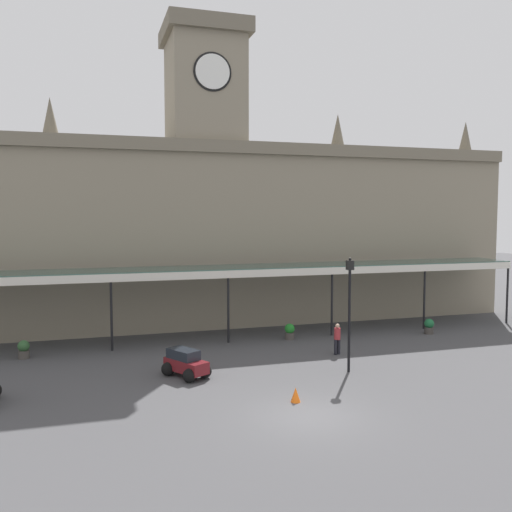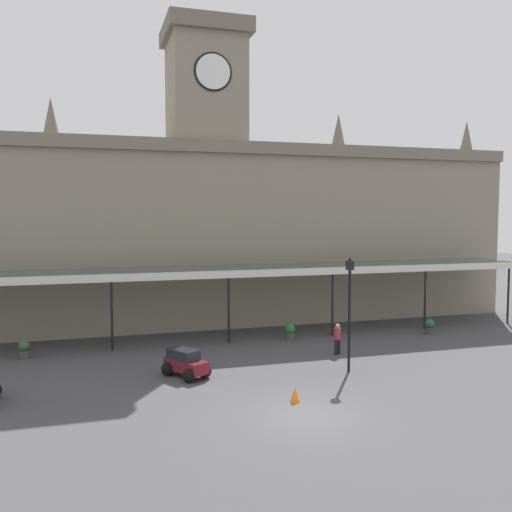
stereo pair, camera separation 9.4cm
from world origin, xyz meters
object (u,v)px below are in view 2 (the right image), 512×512
Objects in this scene: planter_near_kerb at (24,349)px; planter_by_canopy at (290,331)px; car_maroon_estate at (186,365)px; victorian_lamppost at (349,302)px; traffic_cone at (295,395)px; planter_forecourt_centre at (430,326)px; pedestrian_beside_cars at (337,338)px.

planter_by_canopy is (14.81, 0.05, 0.00)m from planter_near_kerb.
victorian_lamppost is (7.59, -1.48, 2.79)m from car_maroon_estate.
car_maroon_estate reaches higher than planter_by_canopy.
planter_near_kerb is at bearing 143.11° from car_maroon_estate.
planter_forecourt_centre is (12.56, 9.26, 0.20)m from traffic_cone.
car_maroon_estate is at bearing -36.89° from planter_near_kerb.
car_maroon_estate is at bearing -164.19° from planter_forecourt_centre.
planter_by_canopy is at bearing 70.76° from traffic_cone.
car_maroon_estate is 1.46× the size of pedestrian_beside_cars.
pedestrian_beside_cars is 8.28m from planter_forecourt_centre.
pedestrian_beside_cars is 1.74× the size of planter_by_canopy.
victorian_lamppost is (-0.88, -3.13, 2.45)m from pedestrian_beside_cars.
car_maroon_estate is 9.43m from planter_near_kerb.
planter_near_kerb is at bearing 137.26° from traffic_cone.
planter_by_canopy is (-0.32, 7.19, -2.87)m from victorian_lamppost.
planter_near_kerb is 14.81m from planter_by_canopy.
victorian_lamppost reaches higher than traffic_cone.
planter_near_kerb is (-15.13, 7.14, -2.87)m from victorian_lamppost.
planter_forecourt_centre is (23.74, -1.07, 0.00)m from planter_near_kerb.
pedestrian_beside_cars is 2.85× the size of traffic_cone.
planter_by_canopy is at bearing 38.17° from car_maroon_estate.
pedestrian_beside_cars reaches higher than car_maroon_estate.
car_maroon_estate is at bearing -141.83° from planter_by_canopy.
planter_near_kerb reaches higher than traffic_cone.
car_maroon_estate is 2.53× the size of planter_near_kerb.
pedestrian_beside_cars is 7.98m from traffic_cone.
pedestrian_beside_cars is 4.25m from planter_by_canopy.
pedestrian_beside_cars is 1.74× the size of planter_forecourt_centre.
traffic_cone is at bearing -127.35° from pedestrian_beside_cars.
planter_by_canopy is at bearing 0.19° from planter_near_kerb.
traffic_cone is 0.61× the size of planter_near_kerb.
victorian_lamppost is 5.70× the size of planter_near_kerb.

